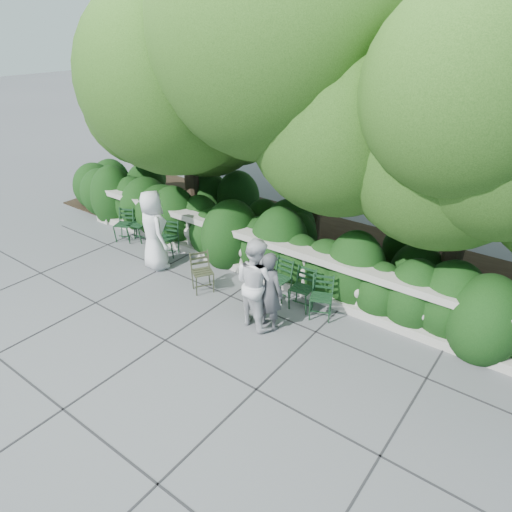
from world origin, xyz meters
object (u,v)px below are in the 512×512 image
Objects in this scene: chair_e at (274,301)px; chair_a at (136,243)px; chair_b at (123,243)px; chair_c at (167,257)px; chair_d at (297,312)px; chair_f at (319,322)px; person_woman_grey at (270,291)px; chair_weathered at (205,294)px; person_businessman at (153,230)px; person_casual_man at (256,283)px.

chair_a is at bearing -179.13° from chair_e.
chair_b is 1.00× the size of chair_e.
chair_c is (1.45, 0.11, 0.00)m from chair_b.
chair_b and chair_d have the same top height.
person_woman_grey is (-0.66, -0.66, 0.76)m from chair_f.
chair_weathered is at bearing 170.82° from chair_f.
chair_f is at bearing -15.82° from chair_a.
chair_d is at bearing -23.07° from chair_b.
chair_f is at bearing -2.20° from chair_e.
chair_b is 5.65m from chair_f.
person_businessman reaches higher than chair_e.
chair_weathered is 1.92m from person_businessman.
chair_c is at bearing -19.12° from chair_b.
person_businessman is at bearing -34.88° from chair_b.
chair_b is 0.46× the size of person_businessman.
chair_f is 0.49× the size of person_casual_man.
chair_a and chair_f have the same top height.
person_woman_grey is at bearing -23.96° from chair_a.
chair_weathered is at bearing 5.02° from person_casual_man.
chair_a is at bearing 172.67° from chair_d.
chair_d is at bearing -95.95° from person_woman_grey.
person_casual_man reaches higher than chair_d.
chair_e is 1.08m from chair_f.
chair_b is at bearing -176.50° from chair_e.
chair_a is 5.43m from chair_f.
person_woman_grey reaches higher than chair_b.
person_businessman is at bearing -169.65° from chair_e.
chair_b is 1.46m from chair_c.
person_businessman is (-1.68, 0.22, 0.90)m from chair_weathered.
person_woman_grey is 0.29m from person_casual_man.
chair_c and chair_f have the same top height.
chair_b is 1.00× the size of chair_weathered.
person_businessman reaches higher than chair_weathered.
chair_b and chair_e have the same top height.
chair_weathered is 1.68m from person_casual_man.
chair_e is at bearing -150.61° from person_businessman.
chair_a is at bearing 0.55° from person_businessman.
chair_weathered is at bearing -167.80° from chair_d.
chair_f is at bearing -9.89° from chair_d.
person_woman_grey reaches higher than chair_e.
person_casual_man is (3.11, -0.40, -0.04)m from person_businessman.
chair_a is at bearing -2.52° from person_woman_grey.
chair_d is at bearing -107.20° from person_casual_man.
chair_e is 1.00× the size of chair_weathered.
chair_c is 1.02m from person_businessman.
chair_a is 1.23m from chair_c.
chair_f is at bearing -153.93° from person_businessman.
chair_b is at bearing 0.23° from person_woman_grey.
chair_b is at bearing 112.79° from chair_weathered.
person_woman_grey is at bearing -31.47° from chair_c.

